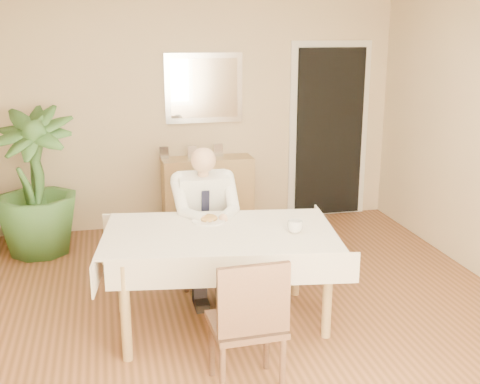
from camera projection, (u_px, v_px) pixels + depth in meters
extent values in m
plane|color=brown|center=(250.00, 322.00, 4.66)|extent=(5.00, 5.00, 0.00)
cube|color=beige|center=(197.00, 111.00, 6.66)|extent=(4.50, 0.02, 2.60)
cube|color=beige|center=(433.00, 317.00, 1.96)|extent=(4.50, 0.02, 2.60)
cube|color=white|center=(434.00, 272.00, 1.94)|extent=(1.34, 0.02, 1.44)
cube|color=white|center=(430.00, 270.00, 1.96)|extent=(1.18, 0.02, 1.28)
cube|color=white|center=(328.00, 133.00, 7.05)|extent=(0.96, 0.03, 2.10)
cube|color=black|center=(329.00, 133.00, 7.02)|extent=(0.80, 0.05, 1.95)
cube|color=silver|center=(204.00, 88.00, 6.59)|extent=(0.86, 0.03, 0.76)
cube|color=white|center=(204.00, 88.00, 6.57)|extent=(0.74, 0.02, 0.64)
cube|color=#A78650|center=(220.00, 235.00, 4.44)|extent=(1.71, 1.12, 0.04)
cube|color=white|center=(220.00, 232.00, 4.43)|extent=(1.83, 1.23, 0.01)
cube|color=white|center=(234.00, 271.00, 3.99)|extent=(1.68, 0.26, 0.22)
cube|color=white|center=(208.00, 224.00, 4.93)|extent=(1.68, 0.26, 0.22)
cube|color=white|center=(103.00, 255.00, 4.28)|extent=(0.16, 0.99, 0.22)
cube|color=white|center=(328.00, 237.00, 4.64)|extent=(0.16, 0.99, 0.22)
cylinder|color=#A78650|center=(125.00, 313.00, 4.04)|extent=(0.07, 0.07, 0.70)
cylinder|color=#A78650|center=(327.00, 293.00, 4.35)|extent=(0.07, 0.07, 0.70)
cylinder|color=#A78650|center=(122.00, 271.00, 4.73)|extent=(0.07, 0.07, 0.70)
cylinder|color=#A78650|center=(296.00, 256.00, 5.04)|extent=(0.07, 0.07, 0.70)
cube|color=#3B261A|center=(203.00, 238.00, 5.27)|extent=(0.43, 0.43, 0.04)
cube|color=#3B261A|center=(199.00, 205.00, 5.38)|extent=(0.41, 0.06, 0.41)
cylinder|color=#3B261A|center=(186.00, 270.00, 5.13)|extent=(0.04, 0.04, 0.40)
cylinder|color=#3B261A|center=(226.00, 267.00, 5.21)|extent=(0.04, 0.04, 0.40)
cylinder|color=#3B261A|center=(181.00, 255.00, 5.46)|extent=(0.04, 0.04, 0.40)
cylinder|color=#3B261A|center=(219.00, 252.00, 5.53)|extent=(0.04, 0.04, 0.40)
cube|color=#3B261A|center=(246.00, 324.00, 3.70)|extent=(0.45, 0.45, 0.04)
cube|color=#3B261A|center=(254.00, 300.00, 3.45)|extent=(0.43, 0.06, 0.43)
cylinder|color=#3B261A|center=(223.00, 378.00, 3.55)|extent=(0.04, 0.04, 0.42)
cylinder|color=#3B261A|center=(283.00, 370.00, 3.63)|extent=(0.04, 0.04, 0.42)
cylinder|color=#3B261A|center=(212.00, 346.00, 3.90)|extent=(0.04, 0.04, 0.42)
cylinder|color=#3B261A|center=(266.00, 340.00, 3.98)|extent=(0.04, 0.04, 0.42)
cube|color=white|center=(203.00, 203.00, 5.15)|extent=(0.42, 0.31, 0.55)
cube|color=black|center=(205.00, 210.00, 5.04)|extent=(0.06, 0.08, 0.36)
cylinder|color=tan|center=(203.00, 172.00, 5.03)|extent=(0.09, 0.09, 0.08)
sphere|color=tan|center=(203.00, 160.00, 4.98)|extent=(0.21, 0.21, 0.21)
cube|color=black|center=(195.00, 237.00, 5.00)|extent=(0.13, 0.42, 0.13)
cube|color=black|center=(219.00, 235.00, 5.04)|extent=(0.13, 0.42, 0.13)
cube|color=black|center=(199.00, 278.00, 4.91)|extent=(0.11, 0.12, 0.45)
cube|color=black|center=(223.00, 276.00, 4.95)|extent=(0.11, 0.12, 0.45)
cube|color=black|center=(201.00, 302.00, 4.90)|extent=(0.11, 0.26, 0.07)
cube|color=black|center=(225.00, 300.00, 4.95)|extent=(0.11, 0.26, 0.07)
cylinder|color=white|center=(209.00, 221.00, 4.64)|extent=(0.26, 0.26, 0.02)
ellipsoid|color=brown|center=(209.00, 218.00, 4.63)|extent=(0.14, 0.14, 0.06)
cylinder|color=silver|center=(215.00, 221.00, 4.59)|extent=(0.01, 0.13, 0.01)
cylinder|color=silver|center=(205.00, 221.00, 4.57)|extent=(0.01, 0.13, 0.01)
imported|color=white|center=(295.00, 226.00, 4.40)|extent=(0.12, 0.12, 0.09)
cube|color=#A78650|center=(208.00, 193.00, 6.75)|extent=(1.01, 0.36, 0.80)
cube|color=silver|center=(164.00, 153.00, 6.57)|extent=(0.10, 0.02, 0.14)
cube|color=silver|center=(192.00, 152.00, 6.61)|extent=(0.10, 0.02, 0.14)
cube|color=silver|center=(218.00, 150.00, 6.72)|extent=(0.10, 0.02, 0.14)
imported|color=#335E28|center=(35.00, 183.00, 5.89)|extent=(1.00, 1.00, 1.46)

